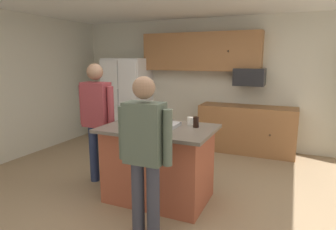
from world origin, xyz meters
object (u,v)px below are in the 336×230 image
(mug_ceramic_white, at_px, (191,121))
(mug_blue_stoneware, at_px, (126,118))
(person_guest_by_door, at_px, (145,148))
(microwave_over_range, at_px, (249,77))
(glass_short_whisky, at_px, (142,117))
(kitchen_island, at_px, (159,163))
(glass_pilsner, at_px, (158,126))
(person_host_foreground, at_px, (97,115))
(serving_tray, at_px, (161,124))
(tumbler_amber, at_px, (196,122))
(glass_stout_tall, at_px, (143,124))
(refrigerator, at_px, (128,99))

(mug_ceramic_white, relative_size, mug_blue_stoneware, 0.90)
(person_guest_by_door, bearing_deg, microwave_over_range, -24.89)
(mug_ceramic_white, bearing_deg, microwave_over_range, 79.65)
(microwave_over_range, distance_m, glass_short_whisky, 2.54)
(kitchen_island, relative_size, glass_pilsner, 10.37)
(person_host_foreground, bearing_deg, serving_tray, 3.71)
(person_host_foreground, height_order, glass_short_whisky, person_host_foreground)
(mug_blue_stoneware, relative_size, tumbler_amber, 1.00)
(glass_pilsner, bearing_deg, glass_short_whisky, 136.86)
(kitchen_island, bearing_deg, glass_stout_tall, -117.98)
(glass_stout_tall, bearing_deg, mug_ceramic_white, 47.80)
(mug_blue_stoneware, xyz_separation_m, tumbler_amber, (0.97, 0.07, 0.01))
(refrigerator, relative_size, mug_blue_stoneware, 13.52)
(person_guest_by_door, relative_size, serving_tray, 3.69)
(microwave_over_range, bearing_deg, person_host_foreground, -126.83)
(glass_short_whisky, height_order, serving_tray, glass_short_whisky)
(person_guest_by_door, bearing_deg, refrigerator, 17.51)
(mug_blue_stoneware, bearing_deg, mug_ceramic_white, 11.67)
(person_guest_by_door, distance_m, mug_ceramic_white, 1.08)
(refrigerator, distance_m, serving_tray, 2.96)
(mug_ceramic_white, xyz_separation_m, tumbler_amber, (0.11, -0.11, 0.02))
(glass_pilsner, bearing_deg, microwave_over_range, 76.49)
(glass_pilsner, distance_m, glass_short_whisky, 0.58)
(person_guest_by_door, relative_size, mug_ceramic_white, 13.52)
(glass_short_whisky, xyz_separation_m, mug_blue_stoneware, (-0.20, -0.10, -0.01))
(refrigerator, relative_size, glass_pilsner, 13.54)
(mug_blue_stoneware, bearing_deg, serving_tray, -3.49)
(kitchen_island, height_order, mug_ceramic_white, mug_ceramic_white)
(mug_ceramic_white, distance_m, glass_pilsner, 0.53)
(tumbler_amber, bearing_deg, glass_stout_tall, -145.78)
(glass_pilsner, relative_size, glass_stout_tall, 1.04)
(microwave_over_range, distance_m, serving_tray, 2.55)
(mug_blue_stoneware, bearing_deg, kitchen_island, -10.58)
(glass_short_whisky, distance_m, mug_blue_stoneware, 0.22)
(refrigerator, height_order, mug_ceramic_white, refrigerator)
(person_host_foreground, bearing_deg, glass_short_whisky, 12.79)
(glass_stout_tall, bearing_deg, tumbler_amber, 34.22)
(person_guest_by_door, distance_m, glass_short_whisky, 1.15)
(tumbler_amber, bearing_deg, person_guest_by_door, -101.71)
(person_host_foreground, height_order, mug_ceramic_white, person_host_foreground)
(glass_short_whisky, relative_size, serving_tray, 0.27)
(refrigerator, xyz_separation_m, mug_ceramic_white, (2.20, -2.07, 0.10))
(refrigerator, xyz_separation_m, glass_short_whisky, (1.54, -2.15, 0.11))
(microwave_over_range, xyz_separation_m, mug_blue_stoneware, (-1.26, -2.37, -0.45))
(serving_tray, bearing_deg, glass_pilsner, -73.30)
(person_guest_by_door, xyz_separation_m, mug_blue_stoneware, (-0.77, 0.90, 0.07))
(glass_pilsner, xyz_separation_m, glass_short_whisky, (-0.42, 0.39, -0.01))
(refrigerator, height_order, person_host_foreground, refrigerator)
(person_host_foreground, height_order, glass_stout_tall, person_host_foreground)
(refrigerator, relative_size, mug_ceramic_white, 14.94)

